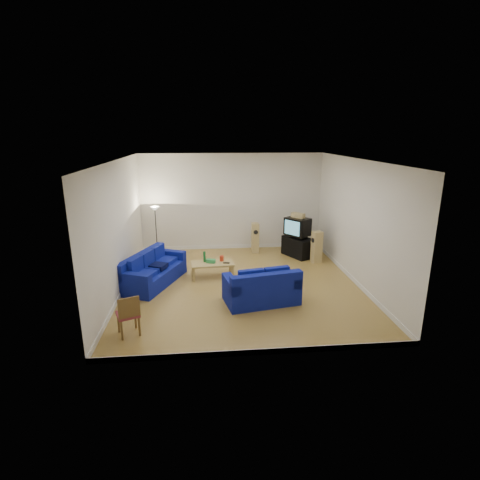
{
  "coord_description": "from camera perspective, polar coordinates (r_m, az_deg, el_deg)",
  "views": [
    {
      "loc": [
        -0.9,
        -9.04,
        3.82
      ],
      "look_at": [
        0.0,
        0.4,
        1.1
      ],
      "focal_mm": 28.0,
      "sensor_mm": 36.0,
      "label": 1
    }
  ],
  "objects": [
    {
      "name": "room",
      "position": [
        9.37,
        0.23,
        1.94
      ],
      "size": [
        6.01,
        6.51,
        3.21
      ],
      "color": "brown",
      "rests_on": "ground"
    },
    {
      "name": "coffee_table",
      "position": [
        10.25,
        -4.24,
        -3.76
      ],
      "size": [
        1.19,
        0.66,
        0.42
      ],
      "rotation": [
        0.0,
        0.0,
        0.08
      ],
      "color": "tan",
      "rests_on": "ground"
    },
    {
      "name": "sofa_three_seat",
      "position": [
        10.11,
        -13.26,
        -4.82
      ],
      "size": [
        1.63,
        2.27,
        0.81
      ],
      "rotation": [
        0.0,
        0.0,
        -1.97
      ],
      "color": "navy",
      "rests_on": "ground"
    },
    {
      "name": "tissue_box",
      "position": [
        10.22,
        -4.47,
        -3.21
      ],
      "size": [
        0.27,
        0.2,
        0.1
      ],
      "primitive_type": "cube",
      "rotation": [
        0.0,
        0.0,
        -0.31
      ],
      "color": "green",
      "rests_on": "coffee_table"
    },
    {
      "name": "tv_stand",
      "position": [
        12.13,
        8.82,
        -1.02
      ],
      "size": [
        0.96,
        1.15,
        0.61
      ],
      "primitive_type": "cube",
      "rotation": [
        0.0,
        0.0,
        -1.08
      ],
      "color": "black",
      "rests_on": "ground"
    },
    {
      "name": "red_canister",
      "position": [
        10.33,
        -2.81,
        -2.81
      ],
      "size": [
        0.11,
        0.11,
        0.15
      ],
      "primitive_type": "cylinder",
      "rotation": [
        0.0,
        0.0,
        0.03
      ],
      "color": "red",
      "rests_on": "coffee_table"
    },
    {
      "name": "speaker_right",
      "position": [
        11.59,
        11.6,
        -1.05
      ],
      "size": [
        0.34,
        0.29,
        0.97
      ],
      "rotation": [
        0.0,
        0.0,
        -1.3
      ],
      "color": "tan",
      "rests_on": "ground"
    },
    {
      "name": "television",
      "position": [
        11.92,
        8.74,
        2.04
      ],
      "size": [
        0.85,
        0.88,
        0.55
      ],
      "rotation": [
        0.0,
        0.0,
        -0.91
      ],
      "color": "black",
      "rests_on": "av_receiver"
    },
    {
      "name": "floor_lamp",
      "position": [
        11.97,
        -12.8,
        3.66
      ],
      "size": [
        0.28,
        0.28,
        1.63
      ],
      "color": "black",
      "rests_on": "ground"
    },
    {
      "name": "remote",
      "position": [
        10.17,
        -2.09,
        -3.5
      ],
      "size": [
        0.18,
        0.08,
        0.02
      ],
      "primitive_type": "cube",
      "rotation": [
        0.0,
        0.0,
        -0.15
      ],
      "color": "black",
      "rests_on": "coffee_table"
    },
    {
      "name": "centre_speaker",
      "position": [
        11.88,
        8.83,
        3.73
      ],
      "size": [
        0.42,
        0.43,
        0.15
      ],
      "primitive_type": "cube",
      "rotation": [
        0.0,
        0.0,
        -0.8
      ],
      "color": "tan",
      "rests_on": "television"
    },
    {
      "name": "av_receiver",
      "position": [
        12.01,
        9.03,
        0.55
      ],
      "size": [
        0.5,
        0.52,
        0.09
      ],
      "primitive_type": "cube",
      "rotation": [
        0.0,
        0.0,
        -0.99
      ],
      "color": "black",
      "rests_on": "tv_stand"
    },
    {
      "name": "sofa_loveseat",
      "position": [
        8.75,
        3.37,
        -7.63
      ],
      "size": [
        1.81,
        1.23,
        0.83
      ],
      "rotation": [
        0.0,
        0.0,
        0.19
      ],
      "color": "navy",
      "rests_on": "ground"
    },
    {
      "name": "dining_chair",
      "position": [
        7.65,
        -16.65,
        -10.66
      ],
      "size": [
        0.53,
        0.53,
        0.85
      ],
      "rotation": [
        0.0,
        0.0,
        0.39
      ],
      "color": "brown",
      "rests_on": "ground"
    },
    {
      "name": "speaker_left",
      "position": [
        12.31,
        2.32,
        0.32
      ],
      "size": [
        0.24,
        0.31,
        0.99
      ],
      "rotation": [
        0.0,
        0.0,
        -0.02
      ],
      "color": "tan",
      "rests_on": "ground"
    },
    {
      "name": "bottle",
      "position": [
        10.28,
        -5.43,
        -2.55
      ],
      "size": [
        0.08,
        0.08,
        0.29
      ],
      "primitive_type": "cylinder",
      "rotation": [
        0.0,
        0.0,
        -0.11
      ],
      "color": "#197233",
      "rests_on": "coffee_table"
    }
  ]
}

